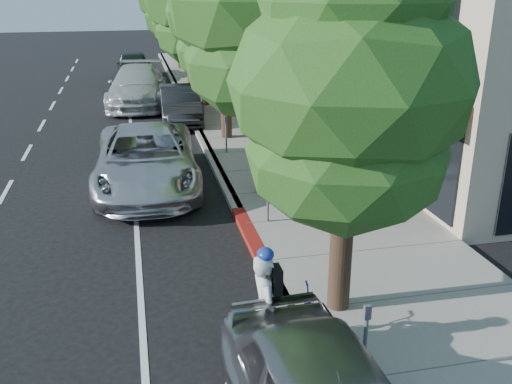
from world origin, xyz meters
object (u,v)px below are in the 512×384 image
object	(u,v)px
street_tree_4	(188,0)
dark_suv_far	(134,65)
street_tree_2	(225,14)
cyclist	(265,308)
street_tree_0	(350,89)
white_pickup	(138,86)
street_tree_1	(264,4)
dark_sedan	(180,104)
silver_suv	(146,159)
pedestrian	(287,145)
street_tree_3	(202,0)
bicycle	(278,318)

from	to	relation	value
street_tree_4	dark_suv_far	xyz separation A→B (m)	(-3.10, 2.81, -3.80)
street_tree_2	cyclist	distance (m)	13.59
cyclist	street_tree_4	bearing A→B (deg)	-8.50
street_tree_0	white_pickup	world-z (taller)	street_tree_0
white_pickup	dark_suv_far	size ratio (longest dim) A/B	1.29
street_tree_1	dark_sedan	bearing A→B (deg)	98.45
street_tree_0	cyclist	world-z (taller)	street_tree_0
silver_suv	pedestrian	world-z (taller)	silver_suv
street_tree_2	dark_sedan	world-z (taller)	street_tree_2
street_tree_3	dark_suv_far	world-z (taller)	street_tree_3
street_tree_4	white_pickup	distance (m)	6.76
silver_suv	cyclist	bearing A→B (deg)	-77.99
cyclist	pedestrian	xyz separation A→B (m)	(2.78, 8.88, -0.00)
silver_suv	dark_suv_far	size ratio (longest dim) A/B	1.27
cyclist	pedestrian	size ratio (longest dim) A/B	1.20
dark_suv_far	pedestrian	size ratio (longest dim) A/B	3.18
street_tree_2	street_tree_4	world-z (taller)	street_tree_4
street_tree_1	street_tree_2	size ratio (longest dim) A/B	1.13
street_tree_0	dark_suv_far	xyz separation A→B (m)	(-3.10, 26.81, -3.27)
bicycle	dark_suv_far	world-z (taller)	dark_suv_far
street_tree_1	silver_suv	world-z (taller)	street_tree_1
street_tree_0	street_tree_4	bearing A→B (deg)	90.00
street_tree_1	street_tree_3	bearing A→B (deg)	90.00
street_tree_2	cyclist	world-z (taller)	street_tree_2
street_tree_2	bicycle	distance (m)	13.36
street_tree_3	street_tree_4	bearing A→B (deg)	90.00
cyclist	dark_sedan	bearing A→B (deg)	-5.53
cyclist	dark_suv_far	xyz separation A→B (m)	(-1.50, 27.81, -0.09)
street_tree_2	street_tree_4	distance (m)	12.00
street_tree_3	silver_suv	xyz separation A→B (m)	(-3.10, -10.50, -3.95)
dark_sedan	white_pickup	xyz separation A→B (m)	(-1.66, 3.82, 0.16)
bicycle	silver_suv	bearing A→B (deg)	19.61
street_tree_1	dark_suv_far	xyz separation A→B (m)	(-3.10, 20.81, -4.30)
street_tree_3	cyclist	distance (m)	19.46
dark_sedan	dark_suv_far	size ratio (longest dim) A/B	0.94
dark_sedan	street_tree_4	bearing A→B (deg)	82.26
street_tree_0	street_tree_3	bearing A→B (deg)	90.00
silver_suv	dark_suv_far	world-z (taller)	silver_suv
street_tree_0	street_tree_4	xyz separation A→B (m)	(-0.00, 24.00, 0.53)
street_tree_1	street_tree_0	bearing A→B (deg)	-90.00
dark_sedan	bicycle	bearing A→B (deg)	-88.11
cyclist	street_tree_1	bearing A→B (deg)	-17.71
silver_suv	dark_suv_far	bearing A→B (deg)	92.00
street_tree_1	pedestrian	size ratio (longest dim) A/B	5.40
street_tree_4	dark_sedan	bearing A→B (deg)	-99.27
street_tree_2	street_tree_4	xyz separation A→B (m)	(-0.00, 12.00, 0.08)
bicycle	silver_suv	xyz separation A→B (m)	(-1.80, 8.17, 0.36)
dark_sedan	street_tree_3	bearing A→B (deg)	63.02
street_tree_0	street_tree_1	xyz separation A→B (m)	(-0.00, 6.00, 1.03)
cyclist	pedestrian	bearing A→B (deg)	-22.23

